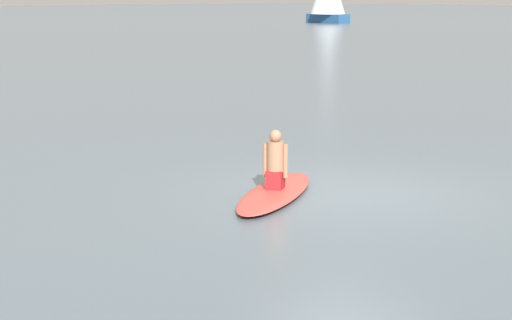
% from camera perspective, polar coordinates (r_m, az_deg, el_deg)
% --- Properties ---
extents(ground_plane, '(400.00, 400.00, 0.00)m').
position_cam_1_polar(ground_plane, '(13.78, 5.87, -2.16)').
color(ground_plane, slate).
extents(surfboard, '(2.27, 3.07, 0.13)m').
position_cam_1_polar(surfboard, '(13.51, 1.24, -2.08)').
color(surfboard, '#D84C3F').
rests_on(surfboard, ground).
extents(person_paddler, '(0.37, 0.38, 0.89)m').
position_cam_1_polar(person_paddler, '(13.42, 1.24, -0.13)').
color(person_paddler, '#A51E23').
rests_on(person_paddler, surfboard).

